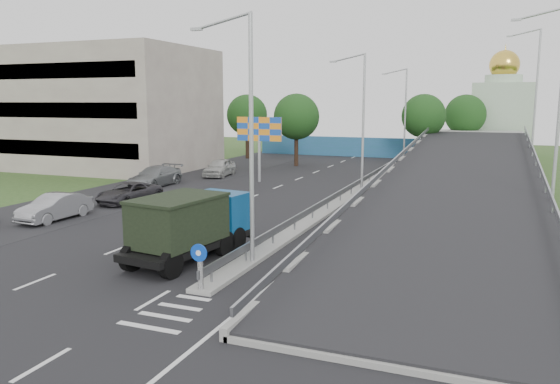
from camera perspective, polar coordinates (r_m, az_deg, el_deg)
The scene contains 23 objects.
ground at distance 18.28m, azimuth -11.75°, elevation -12.62°, with size 160.00×160.00×0.00m, color #2D4C1E.
road_surface at distance 36.92m, azimuth 1.40°, elevation -1.15°, with size 26.00×90.00×0.04m, color black.
parking_strip at distance 43.08m, azimuth -15.06°, elevation 0.05°, with size 8.00×90.00×0.05m, color black.
median at distance 39.81m, azimuth 7.45°, elevation -0.31°, with size 1.00×44.00×0.20m, color gray.
overpass_ramp at distance 38.47m, azimuth 18.40°, elevation 1.43°, with size 10.00×50.00×3.50m.
median_guardrail at distance 39.71m, azimuth 7.47°, elevation 0.62°, with size 0.09×44.00×0.71m.
sign_bollard at distance 19.68m, azimuth -8.36°, elevation -7.72°, with size 0.64×0.23×1.67m.
lamp_post_near at distance 22.17m, azimuth -3.47°, elevation 6.86°, with size 2.74×0.18×10.08m.
lamp_post_mid at distance 41.17m, azimuth 8.45°, elevation 7.98°, with size 2.74×0.18×10.08m.
lamp_post_far at distance 60.81m, azimuth 12.79°, elevation 8.31°, with size 2.74×0.18×10.08m.
beige_building at distance 60.67m, azimuth -19.28°, elevation 8.19°, with size 24.00×14.00×12.00m, color gray.
blue_wall at distance 67.67m, azimuth 9.98°, elevation 4.59°, with size 30.00×0.50×2.40m, color #256989.
church at distance 74.10m, azimuth 22.12°, elevation 7.63°, with size 7.00×7.00×13.80m.
billboard at distance 46.03m, azimuth -2.19°, elevation 6.20°, with size 4.00×0.24×5.50m.
tree_left_mid at distance 57.50m, azimuth 1.73°, elevation 7.85°, with size 4.80×4.80×7.60m.
tree_median_far at distance 62.55m, azimuth 14.78°, elevation 7.68°, with size 4.80×4.80×7.60m.
tree_left_far at distance 65.17m, azimuth -3.46°, elevation 8.03°, with size 4.80×4.80×7.60m.
tree_ramp_far at distance 69.19m, azimuth 18.80°, elevation 7.63°, with size 4.80×4.80×7.60m.
dump_truck at distance 23.95m, azimuth -9.31°, elevation -3.23°, with size 3.25×6.82×2.89m.
parked_car_b at distance 34.09m, azimuth -22.46°, elevation -1.47°, with size 1.62×4.63×1.53m, color #929397.
parked_car_c at distance 38.27m, azimuth -15.51°, elevation -0.10°, with size 2.24×4.86×1.35m, color #2C2B2F.
parked_car_d at distance 45.14m, azimuth -12.92°, elevation 1.60°, with size 2.27×5.57×1.62m, color gray.
parked_car_e at distance 50.23m, azimuth -6.34°, elevation 2.55°, with size 1.89×4.71×1.60m, color #A8A9A5.
Camera 1 is at (9.45, -14.08, 6.82)m, focal length 35.00 mm.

